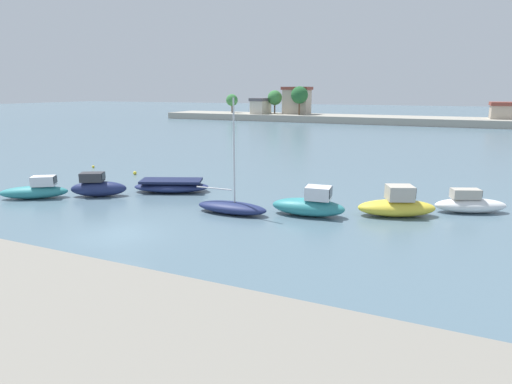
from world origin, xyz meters
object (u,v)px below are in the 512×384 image
moored_boat_0 (36,191)px  moored_boat_6 (470,204)px  moored_boat_3 (232,207)px  moored_boat_5 (397,205)px  moored_boat_4 (310,205)px  moored_boat_2 (172,186)px  mooring_buoy_0 (135,173)px  moored_boat_1 (98,187)px  mooring_buoy_1 (93,167)px

moored_boat_0 → moored_boat_6: bearing=-16.3°
moored_boat_3 → moored_boat_5: (9.02, 3.46, 0.23)m
moored_boat_6 → moored_boat_4: bearing=-174.3°
moored_boat_2 → moored_boat_4: size_ratio=1.30×
moored_boat_3 → moored_boat_5: 9.66m
moored_boat_5 → mooring_buoy_0: (-22.09, 3.69, -0.48)m
mooring_buoy_0 → moored_boat_4: bearing=-18.1°
mooring_buoy_0 → moored_boat_1: bearing=-69.1°
moored_boat_1 → mooring_buoy_1: bearing=108.1°
moored_boat_5 → moored_boat_6: bearing=10.8°
moored_boat_4 → moored_boat_5: bearing=17.7°
moored_boat_3 → moored_boat_1: bearing=178.3°
moored_boat_5 → moored_boat_6: 4.67m
moored_boat_3 → moored_boat_4: 4.59m
moored_boat_5 → mooring_buoy_0: 22.40m
moored_boat_4 → moored_boat_0: bearing=-174.4°
moored_boat_4 → moored_boat_6: (8.58, 4.55, -0.12)m
moored_boat_4 → mooring_buoy_1: moored_boat_4 is taller
moored_boat_6 → mooring_buoy_1: (-31.73, 2.16, -0.40)m
mooring_buoy_1 → moored_boat_6: bearing=-3.9°
moored_boat_1 → moored_boat_4: (14.70, 1.44, -0.01)m
moored_boat_5 → moored_boat_4: bearing=-179.0°
mooring_buoy_1 → moored_boat_1: bearing=-43.9°
moored_boat_5 → moored_boat_6: (3.91, 2.54, -0.12)m
moored_boat_6 → mooring_buoy_0: (-26.01, 1.15, -0.37)m
moored_boat_3 → moored_boat_0: bearing=-172.8°
moored_boat_2 → moored_boat_3: moored_boat_3 is taller
moored_boat_0 → moored_boat_2: moored_boat_0 is taller
moored_boat_0 → mooring_buoy_0: (0.72, 9.28, -0.39)m
moored_boat_4 → mooring_buoy_0: 18.34m
moored_boat_1 → moored_boat_4: size_ratio=0.88×
moored_boat_0 → moored_boat_3: moored_boat_3 is taller
moored_boat_4 → moored_boat_3: bearing=-167.1°
moored_boat_4 → moored_boat_5: size_ratio=0.92×
mooring_buoy_0 → mooring_buoy_1: mooring_buoy_0 is taller
moored_boat_1 → moored_boat_6: bearing=-13.5°
moored_boat_6 → moored_boat_1: bearing=172.2°
moored_boat_0 → moored_boat_1: bearing=-1.2°
moored_boat_2 → mooring_buoy_1: moored_boat_2 is taller
mooring_buoy_0 → moored_boat_6: bearing=-2.5°
moored_boat_1 → mooring_buoy_0: 7.65m
moored_boat_2 → moored_boat_3: 7.21m
moored_boat_3 → moored_boat_4: size_ratio=1.53×
moored_boat_2 → mooring_buoy_1: size_ratio=23.17×
moored_boat_4 → moored_boat_6: bearing=22.4°
moored_boat_5 → mooring_buoy_0: bearing=148.3°
moored_boat_6 → moored_boat_2: bearing=166.1°
moored_boat_0 → moored_boat_2: (7.32, 5.30, -0.11)m
mooring_buoy_0 → mooring_buoy_1: size_ratio=1.23×
moored_boat_1 → moored_boat_5: (19.37, 3.44, -0.01)m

